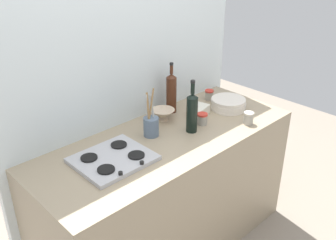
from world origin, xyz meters
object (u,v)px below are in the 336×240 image
Objects in this scene: butter_dish at (198,111)px; utensil_crock at (151,125)px; plate_stack at (228,104)px; mixing_bowl at (163,114)px; wine_bottle_leftmost at (171,92)px; condiment_jar_front at (202,119)px; stovetop_hob at (113,159)px; wine_bottle_mid_left at (192,112)px; condiment_jar_rear at (248,118)px; condiment_jar_spare at (209,95)px.

butter_dish is 0.47× the size of utensil_crock.
mixing_bowl is (-0.48, 0.19, 0.01)m from plate_stack.
wine_bottle_leftmost is 4.70× the size of condiment_jar_front.
stovetop_hob is 0.60m from wine_bottle_mid_left.
condiment_jar_rear is at bearing -64.78° from wine_bottle_leftmost.
utensil_crock reaches higher than plate_stack.
mixing_bowl is 0.26m from butter_dish.
utensil_crock is (-0.44, 0.01, 0.04)m from butter_dish.
condiment_jar_front is (0.35, -0.12, -0.03)m from utensil_crock.
wine_bottle_mid_left reaches higher than plate_stack.
mixing_bowl is 2.07× the size of condiment_jar_front.
butter_dish is 2.02× the size of condiment_jar_spare.
condiment_jar_front is 0.91× the size of condiment_jar_rear.
condiment_jar_rear is at bearing -67.01° from butter_dish.
wine_bottle_mid_left is at bearing -173.30° from plate_stack.
condiment_jar_front is (-0.32, -0.04, 0.00)m from plate_stack.
plate_stack is at bearing -18.36° from butter_dish.
utensil_crock is (-0.20, -0.11, 0.03)m from mixing_bowl.
butter_dish is 0.44m from utensil_crock.
condiment_jar_spare is at bearing 82.19° from plate_stack.
mixing_bowl is 2.11× the size of condiment_jar_spare.
condiment_jar_rear is 0.47m from condiment_jar_spare.
mixing_bowl reaches higher than plate_stack.
wine_bottle_leftmost is 0.19m from mixing_bowl.
condiment_jar_rear reaches higher than mixing_bowl.
wine_bottle_mid_left reaches higher than mixing_bowl.
utensil_crock reaches higher than mixing_bowl.
wine_bottle_leftmost reaches higher than mixing_bowl.
wine_bottle_mid_left is 2.18× the size of mixing_bowl.
utensil_crock reaches higher than condiment_jar_rear.
wine_bottle_leftmost is 0.31m from condiment_jar_front.
wine_bottle_leftmost is at bearing 115.22° from condiment_jar_rear.
wine_bottle_leftmost is 4.30× the size of condiment_jar_rear.
butter_dish is 0.29m from condiment_jar_spare.
mixing_bowl reaches higher than stovetop_hob.
mixing_bowl is 0.23m from utensil_crock.
wine_bottle_mid_left is 4.51× the size of condiment_jar_front.
stovetop_hob is at bearing 164.65° from condiment_jar_rear.
condiment_jar_rear reaches higher than plate_stack.
condiment_jar_rear is (0.58, -0.33, -0.03)m from utensil_crock.
wine_bottle_leftmost reaches higher than wine_bottle_mid_left.
condiment_jar_spare reaches higher than stovetop_hob.
wine_bottle_leftmost is 0.33m from wine_bottle_mid_left.
utensil_crock is (0.36, 0.08, 0.06)m from stovetop_hob.
mixing_bowl is at bearing 123.82° from condiment_jar_front.
condiment_jar_front is at bearing -127.76° from butter_dish.
wine_bottle_leftmost is at bearing 172.80° from condiment_jar_spare.
stovetop_hob is at bearing -162.04° from mixing_bowl.
condiment_jar_spare is (0.35, 0.24, -0.00)m from condiment_jar_front.
butter_dish reaches higher than stovetop_hob.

